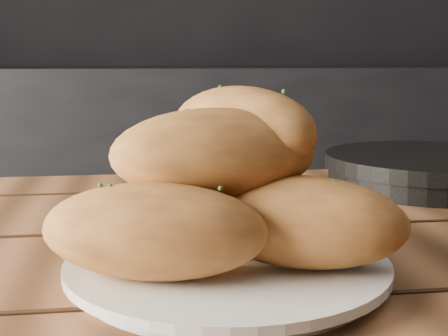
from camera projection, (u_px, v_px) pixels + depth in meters
The scene contains 4 objects.
counter at pixel (298, 198), 2.16m from camera, with size 2.80×0.60×0.90m, color black.
plate at pixel (227, 268), 0.51m from camera, with size 0.27×0.27×0.02m.
bread_rolls at pixel (225, 187), 0.50m from camera, with size 0.30×0.24×0.14m.
skillet at pixel (431, 169), 0.89m from camera, with size 0.41×0.30×0.05m.
Camera 1 is at (-0.54, -0.35, 0.93)m, focal length 50.00 mm.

